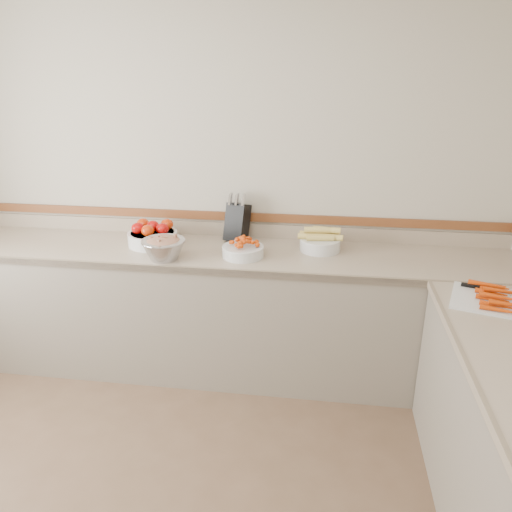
# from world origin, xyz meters

# --- Properties ---
(back_wall) EXTENTS (4.00, 0.00, 4.00)m
(back_wall) POSITION_xyz_m (0.00, 2.00, 1.30)
(back_wall) COLOR #B2A893
(back_wall) RESTS_ON ground_plane
(counter_back) EXTENTS (4.00, 0.65, 1.08)m
(counter_back) POSITION_xyz_m (0.00, 1.68, 0.45)
(counter_back) COLOR gray
(counter_back) RESTS_ON ground_plane
(knife_block) EXTENTS (0.19, 0.21, 0.35)m
(knife_block) POSITION_xyz_m (0.14, 1.90, 1.04)
(knife_block) COLOR black
(knife_block) RESTS_ON counter_back
(tomato_bowl) EXTENTS (0.34, 0.34, 0.17)m
(tomato_bowl) POSITION_xyz_m (-0.42, 1.73, 0.97)
(tomato_bowl) COLOR silver
(tomato_bowl) RESTS_ON counter_back
(cherry_tomato_bowl) EXTENTS (0.27, 0.27, 0.14)m
(cherry_tomato_bowl) POSITION_xyz_m (0.23, 1.59, 0.95)
(cherry_tomato_bowl) COLOR silver
(cherry_tomato_bowl) RESTS_ON counter_back
(corn_bowl) EXTENTS (0.30, 0.27, 0.16)m
(corn_bowl) POSITION_xyz_m (0.72, 1.78, 0.96)
(corn_bowl) COLOR silver
(corn_bowl) RESTS_ON counter_back
(rhubarb_bowl) EXTENTS (0.28, 0.28, 0.16)m
(rhubarb_bowl) POSITION_xyz_m (-0.26, 1.47, 0.98)
(rhubarb_bowl) COLOR #B2B2BA
(rhubarb_bowl) RESTS_ON counter_back
(cutting_board) EXTENTS (0.53, 0.46, 0.06)m
(cutting_board) POSITION_xyz_m (1.65, 1.12, 0.92)
(cutting_board) COLOR beige
(cutting_board) RESTS_ON counter_right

